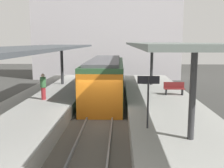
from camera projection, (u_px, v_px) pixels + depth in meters
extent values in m
plane|color=#383835|center=(100.00, 123.00, 14.84)|extent=(80.00, 80.00, 0.00)
cube|color=#9E9E99|center=(33.00, 114.00, 14.88)|extent=(4.40, 28.00, 1.00)
cube|color=#9E9E99|center=(167.00, 115.00, 14.64)|extent=(4.40, 28.00, 1.00)
cube|color=#59544C|center=(100.00, 122.00, 14.83)|extent=(3.20, 28.00, 0.20)
cube|color=slate|center=(87.00, 119.00, 14.82)|extent=(0.08, 28.00, 0.14)
cube|color=slate|center=(112.00, 119.00, 14.78)|extent=(0.08, 28.00, 0.14)
cube|color=#2D5633|center=(105.00, 80.00, 20.06)|extent=(2.70, 10.95, 2.90)
cube|color=orange|center=(99.00, 97.00, 14.65)|extent=(2.65, 0.08, 2.60)
cube|color=black|center=(87.00, 76.00, 20.05)|extent=(0.04, 10.08, 0.76)
cube|color=black|center=(123.00, 76.00, 19.96)|extent=(0.04, 10.08, 0.76)
cube|color=#515156|center=(105.00, 60.00, 19.81)|extent=(2.16, 10.40, 0.20)
cylinder|color=#333335|center=(62.00, 66.00, 22.15)|extent=(0.24, 0.24, 3.15)
cube|color=#3D4247|center=(38.00, 48.00, 15.67)|extent=(4.18, 21.00, 0.16)
cylinder|color=#333335|center=(193.00, 95.00, 9.46)|extent=(0.24, 0.24, 3.37)
cylinder|color=#333335|center=(152.00, 65.00, 21.89)|extent=(0.24, 0.24, 3.37)
cube|color=slate|center=(165.00, 44.00, 15.39)|extent=(4.18, 21.00, 0.16)
cube|color=black|center=(166.00, 92.00, 17.81)|extent=(0.08, 0.32, 0.40)
cube|color=black|center=(182.00, 92.00, 17.77)|extent=(0.08, 0.32, 0.40)
cube|color=maroon|center=(174.00, 89.00, 17.75)|extent=(1.40, 0.40, 0.06)
cube|color=maroon|center=(174.00, 85.00, 17.89)|extent=(1.40, 0.06, 0.40)
cylinder|color=#262628|center=(148.00, 103.00, 10.78)|extent=(0.08, 0.08, 2.20)
cube|color=black|center=(148.00, 80.00, 10.62)|extent=(0.90, 0.06, 0.32)
cylinder|color=maroon|center=(44.00, 93.00, 16.33)|extent=(0.28, 0.28, 0.78)
cylinder|color=#386B3D|center=(43.00, 82.00, 16.21)|extent=(0.36, 0.36, 0.64)
sphere|color=beige|center=(43.00, 75.00, 16.14)|extent=(0.22, 0.22, 0.22)
cube|color=#B7B2B7|center=(107.00, 35.00, 33.72)|extent=(18.00, 6.00, 11.00)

